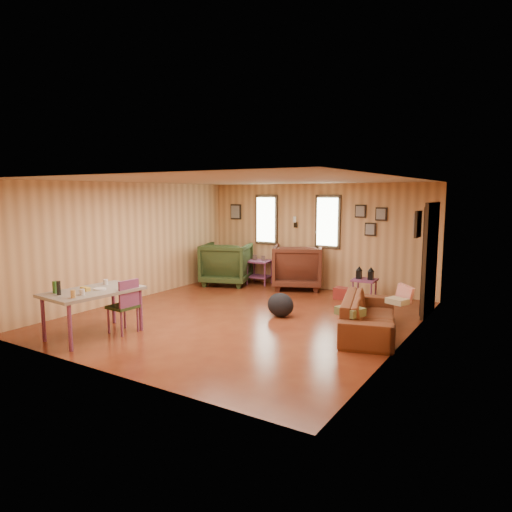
{
  "coord_description": "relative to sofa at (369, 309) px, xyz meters",
  "views": [
    {
      "loc": [
        4.34,
        -6.57,
        2.18
      ],
      "look_at": [
        0.0,
        0.4,
        1.05
      ],
      "focal_mm": 32.0,
      "sensor_mm": 36.0,
      "label": 1
    }
  ],
  "objects": [
    {
      "name": "room",
      "position": [
        -2.0,
        0.01,
        0.82
      ],
      "size": [
        5.54,
        6.04,
        2.44
      ],
      "color": "brown",
      "rests_on": "ground"
    },
    {
      "name": "sofa",
      "position": [
        0.0,
        0.0,
        0.0
      ],
      "size": [
        1.1,
        2.07,
        0.78
      ],
      "primitive_type": "imported",
      "rotation": [
        0.0,
        0.0,
        1.85
      ],
      "color": "brown",
      "rests_on": "ground"
    },
    {
      "name": "recliner_brown",
      "position": [
        -2.49,
        2.48,
        0.17
      ],
      "size": [
        1.41,
        1.38,
        1.12
      ],
      "primitive_type": "imported",
      "rotation": [
        0.0,
        0.0,
        3.57
      ],
      "color": "#4C2317",
      "rests_on": "ground"
    },
    {
      "name": "recliner_green",
      "position": [
        -4.15,
        1.98,
        0.16
      ],
      "size": [
        1.35,
        1.31,
        1.11
      ],
      "primitive_type": "imported",
      "rotation": [
        0.0,
        0.0,
        -2.8
      ],
      "color": "#2A391A",
      "rests_on": "ground"
    },
    {
      "name": "end_table",
      "position": [
        -3.51,
        2.45,
        0.01
      ],
      "size": [
        0.61,
        0.57,
        0.71
      ],
      "rotation": [
        0.0,
        0.0,
        0.12
      ],
      "color": "#833A65",
      "rests_on": "ground"
    },
    {
      "name": "side_table",
      "position": [
        -0.73,
        1.95,
        0.11
      ],
      "size": [
        0.49,
        0.49,
        0.73
      ],
      "rotation": [
        0.0,
        0.0,
        0.06
      ],
      "color": "#833A65",
      "rests_on": "ground"
    },
    {
      "name": "cooler",
      "position": [
        -1.2,
        1.99,
        -0.27
      ],
      "size": [
        0.35,
        0.26,
        0.24
      ],
      "rotation": [
        0.0,
        0.0,
        -0.07
      ],
      "color": "maroon",
      "rests_on": "ground"
    },
    {
      "name": "backpack",
      "position": [
        -1.64,
        0.12,
        -0.18
      ],
      "size": [
        0.6,
        0.54,
        0.43
      ],
      "rotation": [
        0.0,
        0.0,
        0.42
      ],
      "color": "black",
      "rests_on": "ground"
    },
    {
      "name": "sofa_pillows",
      "position": [
        0.14,
        -0.03,
        0.11
      ],
      "size": [
        0.85,
        1.57,
        0.32
      ],
      "rotation": [
        0.0,
        0.0,
        -0.36
      ],
      "color": "#545A32",
      "rests_on": "sofa"
    },
    {
      "name": "dining_table",
      "position": [
        -3.55,
        -2.38,
        0.27
      ],
      "size": [
        0.97,
        1.48,
        0.92
      ],
      "rotation": [
        0.0,
        0.0,
        -0.09
      ],
      "color": "gray",
      "rests_on": "ground"
    },
    {
      "name": "dining_chair",
      "position": [
        -3.23,
        -2.02,
        0.09
      ],
      "size": [
        0.41,
        0.41,
        0.86
      ],
      "rotation": [
        0.0,
        0.0,
        -0.06
      ],
      "color": "#2A391A",
      "rests_on": "ground"
    }
  ]
}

